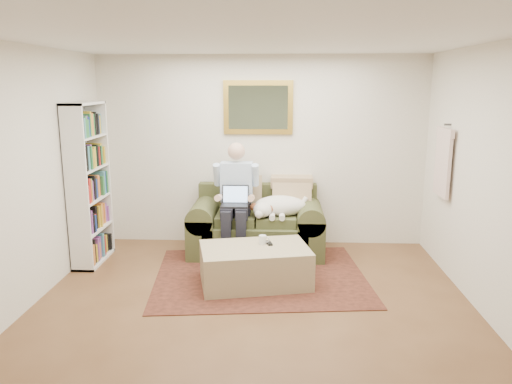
# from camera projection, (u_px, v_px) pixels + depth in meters

# --- Properties ---
(room_shell) EXTENTS (4.51, 5.00, 2.61)m
(room_shell) POSITION_uv_depth(u_px,v_px,m) (252.00, 181.00, 4.78)
(room_shell) COLOR brown
(room_shell) RESTS_ON ground
(rug) EXTENTS (2.61, 2.18, 0.01)m
(rug) POSITION_uv_depth(u_px,v_px,m) (260.00, 276.00, 5.86)
(rug) COLOR black
(rug) RESTS_ON room_shell
(sofa) EXTENTS (1.75, 0.89, 1.05)m
(sofa) POSITION_uv_depth(u_px,v_px,m) (257.00, 231.00, 6.63)
(sofa) COLOR #4D532C
(sofa) RESTS_ON room_shell
(seated_man) EXTENTS (0.58, 0.82, 1.47)m
(seated_man) POSITION_uv_depth(u_px,v_px,m) (236.00, 201.00, 6.39)
(seated_man) COLOR #8CADD8
(seated_man) RESTS_ON sofa
(laptop) EXTENTS (0.34, 0.27, 0.25)m
(laptop) POSITION_uv_depth(u_px,v_px,m) (235.00, 200.00, 6.32)
(laptop) COLOR black
(laptop) RESTS_ON seated_man
(sleeping_dog) EXTENTS (0.72, 0.45, 0.27)m
(sleeping_dog) POSITION_uv_depth(u_px,v_px,m) (280.00, 206.00, 6.45)
(sleeping_dog) COLOR white
(sleeping_dog) RESTS_ON sofa
(ottoman) EXTENTS (1.32, 0.99, 0.43)m
(ottoman) POSITION_uv_depth(u_px,v_px,m) (255.00, 265.00, 5.60)
(ottoman) COLOR tan
(ottoman) RESTS_ON room_shell
(coffee_mug) EXTENTS (0.08, 0.08, 0.10)m
(coffee_mug) POSITION_uv_depth(u_px,v_px,m) (263.00, 240.00, 5.66)
(coffee_mug) COLOR white
(coffee_mug) RESTS_ON ottoman
(tv_remote) EXTENTS (0.09, 0.16, 0.02)m
(tv_remote) POSITION_uv_depth(u_px,v_px,m) (269.00, 243.00, 5.67)
(tv_remote) COLOR black
(tv_remote) RESTS_ON ottoman
(bookshelf) EXTENTS (0.28, 0.80, 2.00)m
(bookshelf) POSITION_uv_depth(u_px,v_px,m) (89.00, 184.00, 6.16)
(bookshelf) COLOR white
(bookshelf) RESTS_ON room_shell
(wall_mirror) EXTENTS (0.94, 0.04, 0.72)m
(wall_mirror) POSITION_uv_depth(u_px,v_px,m) (258.00, 107.00, 6.72)
(wall_mirror) COLOR gold
(wall_mirror) RESTS_ON room_shell
(hanging_shirt) EXTENTS (0.06, 0.52, 0.90)m
(hanging_shirt) POSITION_uv_depth(u_px,v_px,m) (443.00, 159.00, 5.88)
(hanging_shirt) COLOR beige
(hanging_shirt) RESTS_ON room_shell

